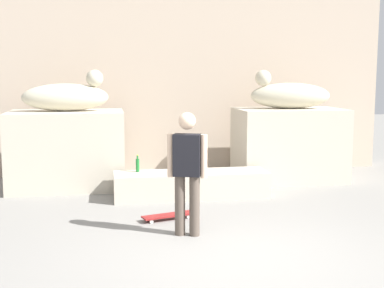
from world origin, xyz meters
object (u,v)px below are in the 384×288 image
(skater, at_px, (187,168))
(bottle_green, at_px, (138,165))
(statue_reclining_right, at_px, (288,95))
(bottle_orange, at_px, (204,162))
(skateboard, at_px, (168,215))
(statue_reclining_left, at_px, (67,96))

(skater, relative_size, bottle_green, 5.48)
(statue_reclining_right, relative_size, bottle_orange, 5.08)
(skater, bearing_deg, skateboard, 120.65)
(skater, xyz_separation_m, skateboard, (-0.17, 0.78, -0.86))
(statue_reclining_right, relative_size, skateboard, 2.03)
(skater, bearing_deg, statue_reclining_left, 137.07)
(skateboard, height_order, bottle_orange, bottle_orange)
(skateboard, distance_m, bottle_green, 1.63)
(statue_reclining_left, distance_m, skateboard, 3.41)
(statue_reclining_right, relative_size, skater, 1.00)
(skater, bearing_deg, bottle_orange, 92.19)
(skater, distance_m, skateboard, 1.17)
(skateboard, bearing_deg, statue_reclining_left, 105.92)
(statue_reclining_right, height_order, bottle_orange, statue_reclining_right)
(statue_reclining_right, distance_m, bottle_green, 3.46)
(skater, xyz_separation_m, bottle_green, (-0.53, 2.29, -0.34))
(statue_reclining_right, xyz_separation_m, bottle_orange, (-1.90, -0.99, -1.16))
(statue_reclining_left, relative_size, statue_reclining_right, 0.96)
(statue_reclining_right, height_order, skater, statue_reclining_right)
(skateboard, relative_size, bottle_green, 2.70)
(bottle_green, bearing_deg, statue_reclining_right, 17.55)
(skater, xyz_separation_m, bottle_orange, (0.67, 2.28, -0.33))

